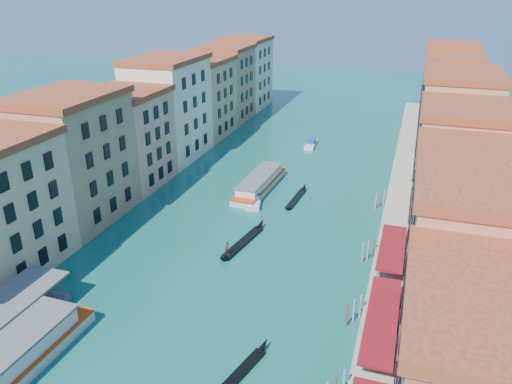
% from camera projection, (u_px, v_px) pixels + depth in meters
% --- Properties ---
extents(left_bank_palazzos, '(12.80, 128.40, 21.00)m').
position_uv_depth(left_bank_palazzos, '(154.00, 119.00, 98.46)').
color(left_bank_palazzos, beige).
rests_on(left_bank_palazzos, ground).
extents(right_bank_palazzos, '(12.80, 128.40, 21.00)m').
position_uv_depth(right_bank_palazzos, '(456.00, 146.00, 82.82)').
color(right_bank_palazzos, '#A34E37').
rests_on(right_bank_palazzos, ground).
extents(quay, '(4.00, 140.00, 1.00)m').
position_uv_depth(quay, '(400.00, 191.00, 88.72)').
color(quay, '#A7A087').
rests_on(quay, ground).
extents(restaurant_awnings, '(3.20, 44.55, 3.12)m').
position_uv_depth(restaurant_awnings, '(381.00, 321.00, 50.94)').
color(restaurant_awnings, maroon).
rests_on(restaurant_awnings, ground).
extents(vaporetto_stop, '(5.40, 16.40, 3.65)m').
position_uv_depth(vaporetto_stop, '(2.00, 325.00, 52.76)').
color(vaporetto_stop, slate).
rests_on(vaporetto_stop, ground).
extents(mooring_poles_right, '(1.44, 54.24, 3.20)m').
position_uv_depth(mooring_poles_right, '(357.00, 298.00, 57.55)').
color(mooring_poles_right, brown).
rests_on(mooring_poles_right, ground).
extents(vaporetto_far, '(4.97, 18.32, 2.70)m').
position_uv_depth(vaporetto_far, '(260.00, 183.00, 90.48)').
color(vaporetto_far, beige).
rests_on(vaporetto_far, ground).
extents(gondola_fore, '(3.30, 13.55, 2.71)m').
position_uv_depth(gondola_fore, '(243.00, 241.00, 71.72)').
color(gondola_fore, black).
rests_on(gondola_fore, ground).
extents(gondola_right, '(3.92, 11.49, 2.33)m').
position_uv_depth(gondola_right, '(234.00, 378.00, 47.13)').
color(gondola_right, black).
rests_on(gondola_right, ground).
extents(gondola_far, '(1.69, 11.51, 1.63)m').
position_uv_depth(gondola_far, '(296.00, 198.00, 86.35)').
color(gondola_far, black).
rests_on(gondola_far, ground).
extents(motorboat_mid, '(3.92, 7.68, 1.52)m').
position_uv_depth(motorboat_mid, '(254.00, 199.00, 85.28)').
color(motorboat_mid, silver).
rests_on(motorboat_mid, ground).
extents(motorboat_far, '(2.41, 6.80, 1.39)m').
position_uv_depth(motorboat_far, '(311.00, 144.00, 113.98)').
color(motorboat_far, silver).
rests_on(motorboat_far, ground).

